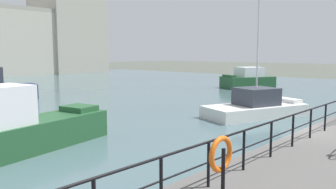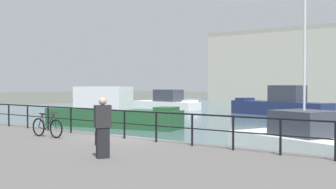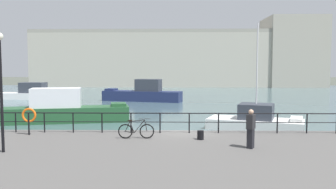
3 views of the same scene
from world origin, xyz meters
name	(u,v)px [view 1 (image 1 of 3)]	position (x,y,z in m)	size (l,w,h in m)	color
ground_plane	(301,148)	(0.00, 0.00, 0.00)	(240.00, 240.00, 0.00)	#4C5147
moored_red_daysailer	(248,80)	(20.40, 14.04, 0.91)	(6.22, 5.01, 2.29)	#23512D
moored_blue_motorboat	(256,106)	(5.13, 4.79, 0.62)	(6.84, 4.62, 7.16)	white
quay_railing	(311,118)	(-1.21, -0.75, 1.52)	(21.73, 0.07, 1.08)	black
life_ring_stand	(221,157)	(-7.93, -1.44, 1.76)	(0.75, 0.16, 1.40)	black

